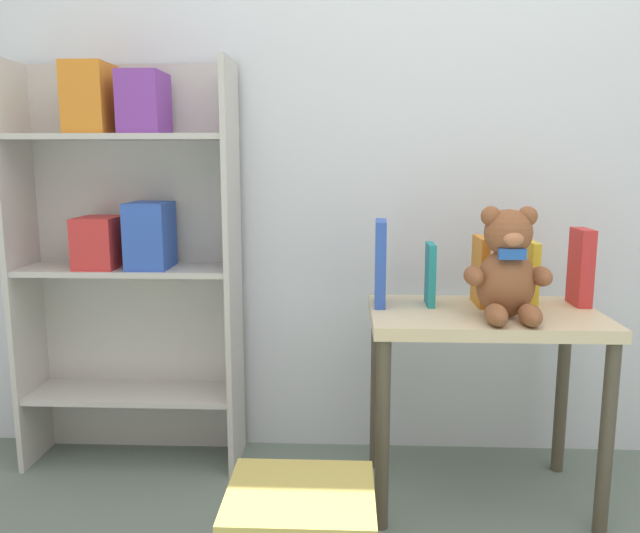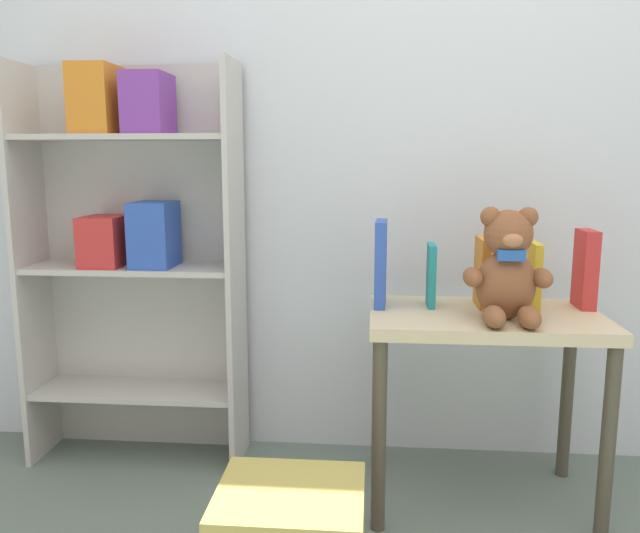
% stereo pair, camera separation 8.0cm
% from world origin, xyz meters
% --- Properties ---
extents(wall_back, '(4.80, 0.06, 2.50)m').
position_xyz_m(wall_back, '(0.00, 1.36, 1.25)').
color(wall_back, silver).
rests_on(wall_back, ground_plane).
extents(bookshelf_side, '(0.72, 0.24, 1.35)m').
position_xyz_m(bookshelf_side, '(-1.04, 1.22, 0.78)').
color(bookshelf_side, '#BCB7B2').
rests_on(bookshelf_side, ground_plane).
extents(display_table, '(0.67, 0.42, 0.59)m').
position_xyz_m(display_table, '(0.09, 0.99, 0.50)').
color(display_table, beige).
rests_on(display_table, ground_plane).
extents(teddy_bear, '(0.24, 0.22, 0.31)m').
position_xyz_m(teddy_bear, '(0.13, 0.91, 0.73)').
color(teddy_bear, brown).
rests_on(teddy_bear, display_table).
extents(book_standing_blue, '(0.04, 0.15, 0.26)m').
position_xyz_m(book_standing_blue, '(-0.21, 1.06, 0.72)').
color(book_standing_blue, '#2D51B7').
rests_on(book_standing_blue, display_table).
extents(book_standing_teal, '(0.02, 0.11, 0.19)m').
position_xyz_m(book_standing_teal, '(-0.06, 1.06, 0.69)').
color(book_standing_teal, teal).
rests_on(book_standing_teal, display_table).
extents(book_standing_orange, '(0.03, 0.14, 0.21)m').
position_xyz_m(book_standing_orange, '(0.09, 1.08, 0.70)').
color(book_standing_orange, orange).
rests_on(book_standing_orange, display_table).
extents(book_standing_yellow, '(0.03, 0.13, 0.20)m').
position_xyz_m(book_standing_yellow, '(0.25, 1.07, 0.69)').
color(book_standing_yellow, gold).
rests_on(book_standing_yellow, display_table).
extents(book_standing_red, '(0.04, 0.12, 0.23)m').
position_xyz_m(book_standing_red, '(0.40, 1.08, 0.71)').
color(book_standing_red, red).
rests_on(book_standing_red, display_table).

